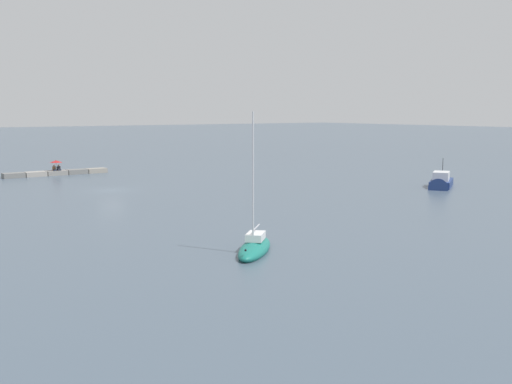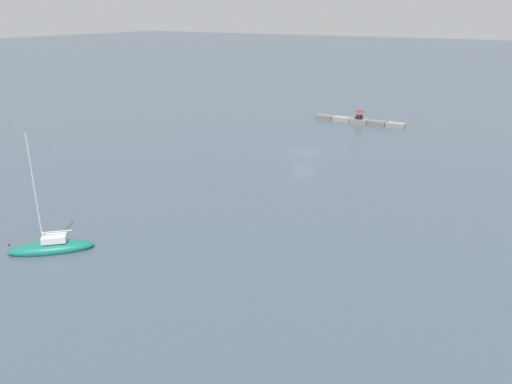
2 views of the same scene
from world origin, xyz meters
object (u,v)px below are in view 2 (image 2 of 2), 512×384
person_seated_dark_left (361,117)px  umbrella_open_red (360,111)px  sailboat_teal_outer (51,247)px  person_seated_brown_right (357,117)px

person_seated_dark_left → umbrella_open_red: size_ratio=0.49×
person_seated_dark_left → sailboat_teal_outer: (3.81, 47.62, -0.57)m
umbrella_open_red → person_seated_dark_left: bearing=155.2°
person_seated_dark_left → umbrella_open_red: (0.28, -0.13, 0.88)m
sailboat_teal_outer → umbrella_open_red: bearing=-48.1°
person_seated_brown_right → umbrella_open_red: bearing=-155.3°
person_seated_dark_left → sailboat_teal_outer: bearing=86.2°
person_seated_dark_left → umbrella_open_red: umbrella_open_red is taller
person_seated_brown_right → umbrella_open_red: size_ratio=0.49×
person_seated_dark_left → person_seated_brown_right: (0.56, -0.00, 0.00)m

